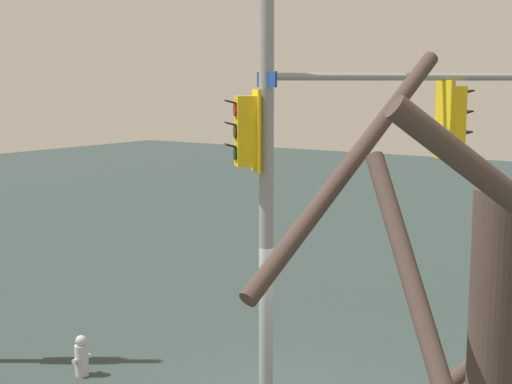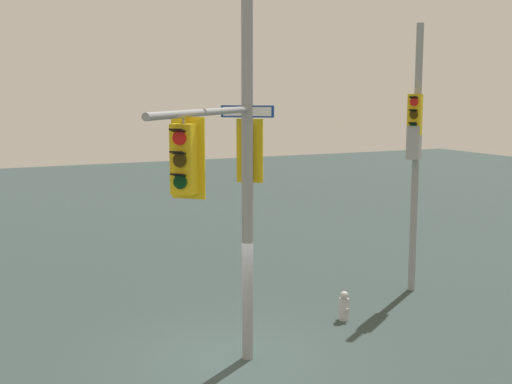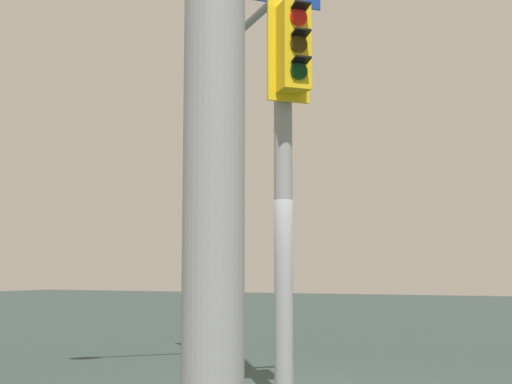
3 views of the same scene
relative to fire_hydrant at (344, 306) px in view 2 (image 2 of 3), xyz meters
The scene contains 4 objects.
ground_plane 3.65m from the fire_hydrant, 106.70° to the left, with size 80.00×80.00×0.00m, color #2E3C3A.
main_signal_pole_assembly 6.07m from the fire_hydrant, 116.60° to the left, with size 3.87×5.53×9.64m.
secondary_pole_assembly 4.98m from the fire_hydrant, 67.51° to the right, with size 0.59×0.65×7.39m.
fire_hydrant is the anchor object (origin of this frame).
Camera 2 is at (-12.35, 5.29, 5.55)m, focal length 47.08 mm.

